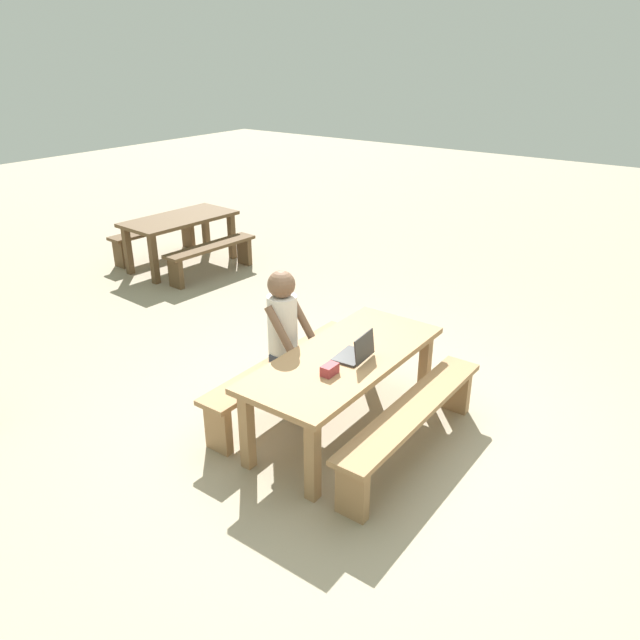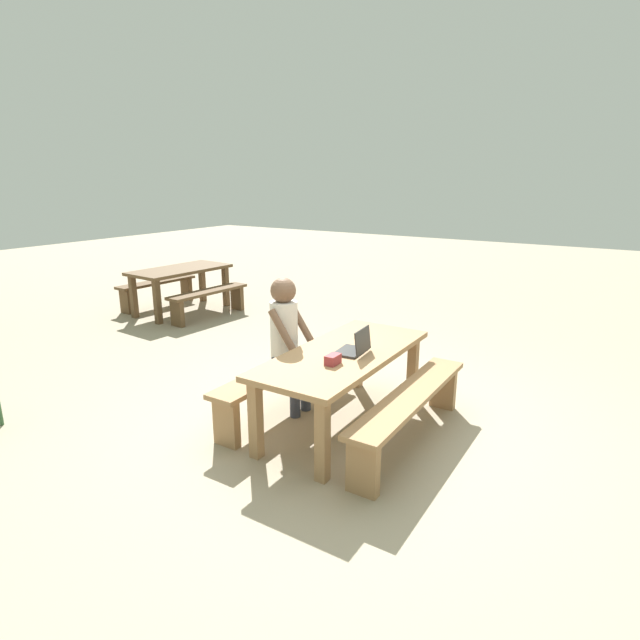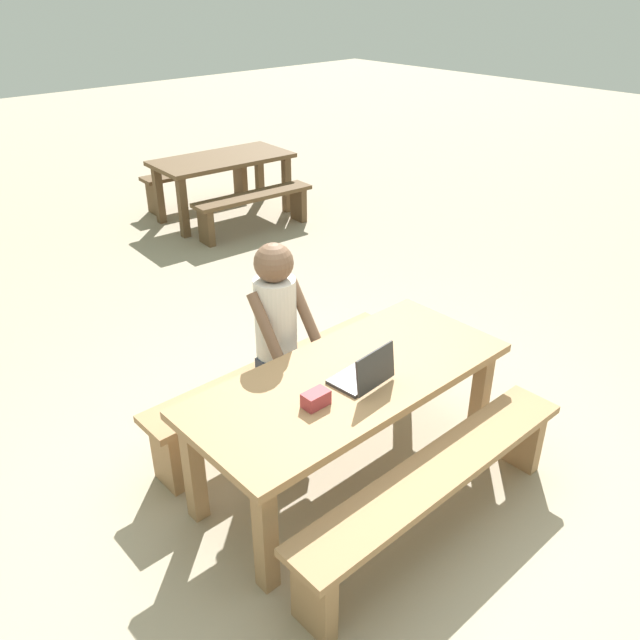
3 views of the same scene
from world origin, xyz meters
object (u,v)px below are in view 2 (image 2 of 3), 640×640
Objects in this scene: small_pouch at (333,359)px; person_seated at (288,334)px; picnic_table_front at (344,362)px; laptop at (355,347)px; picnic_table_mid at (181,275)px.

person_seated is at bearing 64.99° from small_pouch.
picnic_table_front is 0.19m from laptop.
picnic_table_front is 1.47× the size of person_seated.
small_pouch is at bearing -115.01° from person_seated.
picnic_table_mid is (2.47, 4.45, -0.13)m from small_pouch.
picnic_table_front is 0.63m from person_seated.
picnic_table_mid is at bearing 60.99° from small_pouch.
picnic_table_mid is at bearing -120.08° from laptop.
person_seated is at bearing -115.96° from picnic_table_mid.
person_seated is (0.32, 0.69, 0.02)m from small_pouch.
picnic_table_front is 0.37m from small_pouch.
picnic_table_front is at bearing -89.09° from person_seated.
laptop is 0.19× the size of picnic_table_mid.
person_seated reaches higher than laptop.
picnic_table_front is 1.14× the size of picnic_table_mid.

